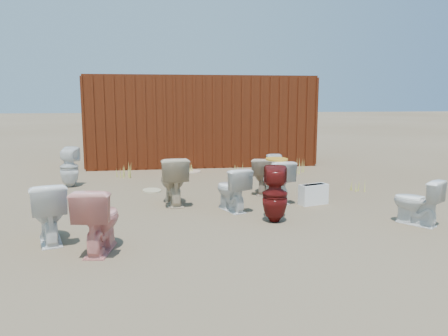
{
  "coord_description": "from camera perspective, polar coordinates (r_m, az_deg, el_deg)",
  "views": [
    {
      "loc": [
        -1.17,
        -7.18,
        1.81
      ],
      "look_at": [
        0.0,
        0.6,
        0.55
      ],
      "focal_mm": 35.0,
      "sensor_mm": 36.0,
      "label": 1
    }
  ],
  "objects": [
    {
      "name": "toilet_front_e",
      "position": [
        6.88,
        23.86,
        -4.04
      ],
      "size": [
        0.69,
        0.76,
        0.68
      ],
      "primitive_type": "imported",
      "rotation": [
        0.0,
        0.0,
        3.75
      ],
      "color": "white",
      "rests_on": "ground"
    },
    {
      "name": "toilet_back_a",
      "position": [
        9.51,
        -19.56,
        0.11
      ],
      "size": [
        0.43,
        0.44,
        0.82
      ],
      "primitive_type": "imported",
      "rotation": [
        0.0,
        0.0,
        2.95
      ],
      "color": "white",
      "rests_on": "ground"
    },
    {
      "name": "toilet_front_pink",
      "position": [
        5.4,
        -16.04,
        -6.44
      ],
      "size": [
        0.56,
        0.83,
        0.79
      ],
      "primitive_type": "imported",
      "rotation": [
        0.0,
        0.0,
        2.98
      ],
      "color": "pink",
      "rests_on": "ground"
    },
    {
      "name": "toilet_back_beige_left",
      "position": [
        7.53,
        -6.68,
        -1.64
      ],
      "size": [
        0.55,
        0.86,
        0.83
      ],
      "primitive_type": "imported",
      "rotation": [
        0.0,
        0.0,
        3.25
      ],
      "color": "beige",
      "rests_on": "ground"
    },
    {
      "name": "toilet_back_beige_right",
      "position": [
        8.4,
        5.07,
        -0.96
      ],
      "size": [
        0.58,
        0.77,
        0.7
      ],
      "primitive_type": "imported",
      "rotation": [
        0.0,
        0.0,
        2.84
      ],
      "color": "#C2A98E",
      "rests_on": "ground"
    },
    {
      "name": "weed_clump_c",
      "position": [
        10.83,
        10.14,
        0.25
      ],
      "size": [
        0.36,
        0.36,
        0.35
      ],
      "primitive_type": "cone",
      "color": "#C1BE4D",
      "rests_on": "ground"
    },
    {
      "name": "weed_clump_e",
      "position": [
        11.06,
        5.17,
        0.34
      ],
      "size": [
        0.34,
        0.34,
        0.27
      ],
      "primitive_type": "cone",
      "color": "#C1BE4D",
      "rests_on": "ground"
    },
    {
      "name": "toilet_front_maroon",
      "position": [
        6.46,
        6.67,
        -3.44
      ],
      "size": [
        0.46,
        0.47,
        0.83
      ],
      "primitive_type": "imported",
      "rotation": [
        0.0,
        0.0,
        2.87
      ],
      "color": "#621210",
      "rests_on": "ground"
    },
    {
      "name": "loose_lid_near",
      "position": [
        10.86,
        -4.06,
        -0.46
      ],
      "size": [
        0.47,
        0.56,
        0.02
      ],
      "primitive_type": "ellipsoid",
      "rotation": [
        0.0,
        0.0,
        -0.21
      ],
      "color": "#CCB294",
      "rests_on": "ground"
    },
    {
      "name": "weed_clump_b",
      "position": [
        10.19,
        1.58,
        -0.36
      ],
      "size": [
        0.32,
        0.32,
        0.28
      ],
      "primitive_type": "cone",
      "color": "#C1BE4D",
      "rests_on": "ground"
    },
    {
      "name": "toilet_front_c",
      "position": [
        7.07,
        1.0,
        -2.76
      ],
      "size": [
        0.61,
        0.79,
        0.71
      ],
      "primitive_type": "imported",
      "rotation": [
        0.0,
        0.0,
        3.49
      ],
      "color": "white",
      "rests_on": "ground"
    },
    {
      "name": "weed_clump_d",
      "position": [
        10.8,
        -4.96,
        0.12
      ],
      "size": [
        0.3,
        0.3,
        0.26
      ],
      "primitive_type": "cone",
      "color": "#C1BE4D",
      "rests_on": "ground"
    },
    {
      "name": "toilet_front_a",
      "position": [
        5.96,
        -21.96,
        -5.38
      ],
      "size": [
        0.63,
        0.85,
        0.78
      ],
      "primitive_type": "imported",
      "rotation": [
        0.0,
        0.0,
        3.43
      ],
      "color": "white",
      "rests_on": "ground"
    },
    {
      "name": "toilet_back_yellowlid",
      "position": [
        7.71,
        6.84,
        -1.69
      ],
      "size": [
        0.55,
        0.8,
        0.75
      ],
      "primitive_type": "imported",
      "rotation": [
        0.0,
        0.0,
        3.34
      ],
      "color": "silver",
      "rests_on": "ground"
    },
    {
      "name": "shipping_container",
      "position": [
        12.45,
        -3.16,
        6.26
      ],
      "size": [
        6.0,
        2.4,
        2.4
      ],
      "primitive_type": "cube",
      "color": "#501C0D",
      "rests_on": "ground"
    },
    {
      "name": "weed_clump_f",
      "position": [
        9.01,
        17.06,
        -2.14
      ],
      "size": [
        0.28,
        0.28,
        0.23
      ],
      "primitive_type": "cone",
      "color": "#C1BE4D",
      "rests_on": "ground"
    },
    {
      "name": "toilet_back_e",
      "position": [
        8.36,
        6.74,
        -0.84
      ],
      "size": [
        0.36,
        0.37,
        0.75
      ],
      "primitive_type": "imported",
      "rotation": [
        0.0,
        0.0,
        3.09
      ],
      "color": "silver",
      "rests_on": "ground"
    },
    {
      "name": "weed_clump_a",
      "position": [
        10.33,
        -13.03,
        -0.37
      ],
      "size": [
        0.36,
        0.36,
        0.31
      ],
      "primitive_type": "cone",
      "color": "#C1BE4D",
      "rests_on": "ground"
    },
    {
      "name": "yellow_lid",
      "position": [
        7.65,
        6.9,
        1.16
      ],
      "size": [
        0.38,
        0.47,
        0.02
      ],
      "primitive_type": "ellipsoid",
      "color": "gold",
      "rests_on": "toilet_back_yellowlid"
    },
    {
      "name": "loose_lid_far",
      "position": [
        8.73,
        -9.41,
        -2.91
      ],
      "size": [
        0.45,
        0.53,
        0.02
      ],
      "primitive_type": "ellipsoid",
      "rotation": [
        0.0,
        0.0,
        0.22
      ],
      "color": "#C4BA8E",
      "rests_on": "ground"
    },
    {
      "name": "loose_tank",
      "position": [
        7.67,
        11.59,
        -3.4
      ],
      "size": [
        0.54,
        0.34,
        0.35
      ],
      "primitive_type": "cube",
      "rotation": [
        0.0,
        0.0,
        0.29
      ],
      "color": "white",
      "rests_on": "ground"
    },
    {
      "name": "ground",
      "position": [
        7.5,
        0.68,
        -4.87
      ],
      "size": [
        100.0,
        100.0,
        0.0
      ],
      "primitive_type": "plane",
      "color": "brown",
      "rests_on": "ground"
    }
  ]
}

